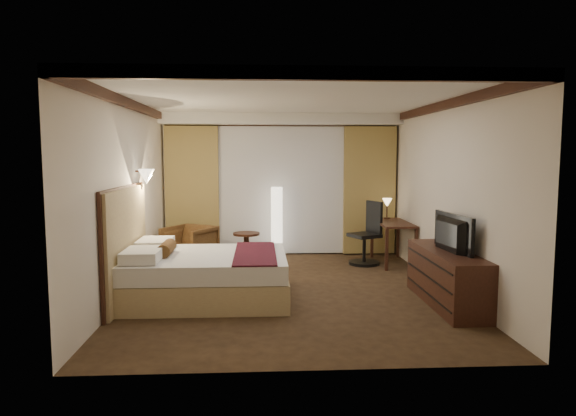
{
  "coord_description": "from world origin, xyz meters",
  "views": [
    {
      "loc": [
        -0.42,
        -7.19,
        1.95
      ],
      "look_at": [
        0.0,
        0.4,
        1.15
      ],
      "focal_mm": 32.0,
      "sensor_mm": 36.0,
      "label": 1
    }
  ],
  "objects": [
    {
      "name": "curtain_sheer",
      "position": [
        0.0,
        2.67,
        1.25
      ],
      "size": [
        2.48,
        0.04,
        2.45
      ],
      "primitive_type": "cube",
      "color": "silver",
      "rests_on": "back_wall"
    },
    {
      "name": "right_wall",
      "position": [
        2.25,
        0.0,
        1.35
      ],
      "size": [
        0.02,
        5.5,
        2.7
      ],
      "primitive_type": "cube",
      "color": "silver",
      "rests_on": "floor"
    },
    {
      "name": "dresser",
      "position": [
        2.0,
        -0.79,
        0.35
      ],
      "size": [
        0.5,
        1.82,
        0.71
      ],
      "primitive_type": null,
      "color": "black",
      "rests_on": "floor"
    },
    {
      "name": "curtain_right_drape",
      "position": [
        1.7,
        2.61,
        1.25
      ],
      "size": [
        1.0,
        0.14,
        2.45
      ],
      "primitive_type": "cube",
      "color": "#A08B49",
      "rests_on": "back_wall"
    },
    {
      "name": "wall_sconce",
      "position": [
        -2.09,
        0.48,
        1.62
      ],
      "size": [
        0.24,
        0.24,
        0.24
      ],
      "primitive_type": null,
      "color": "white",
      "rests_on": "left_wall"
    },
    {
      "name": "headboard",
      "position": [
        -2.2,
        -0.35,
        0.75
      ],
      "size": [
        0.12,
        1.96,
        1.5
      ],
      "primitive_type": null,
      "color": "tan",
      "rests_on": "floor"
    },
    {
      "name": "crown_molding",
      "position": [
        0.0,
        0.0,
        2.64
      ],
      "size": [
        4.5,
        5.5,
        0.12
      ],
      "primitive_type": null,
      "color": "black",
      "rests_on": "ceiling"
    },
    {
      "name": "side_table",
      "position": [
        -0.66,
        2.03,
        0.27
      ],
      "size": [
        0.48,
        0.48,
        0.53
      ],
      "primitive_type": null,
      "color": "black",
      "rests_on": "floor"
    },
    {
      "name": "floor_lamp",
      "position": [
        -0.1,
        2.34,
        0.68
      ],
      "size": [
        0.28,
        0.28,
        1.35
      ],
      "primitive_type": null,
      "color": "white",
      "rests_on": "floor"
    },
    {
      "name": "desk_lamp",
      "position": [
        1.95,
        2.2,
        0.92
      ],
      "size": [
        0.18,
        0.18,
        0.34
      ],
      "primitive_type": null,
      "color": "#FFD899",
      "rests_on": "desk"
    },
    {
      "name": "floor",
      "position": [
        0.0,
        0.0,
        0.0
      ],
      "size": [
        4.5,
        5.5,
        0.01
      ],
      "primitive_type": "cube",
      "color": "#301F12",
      "rests_on": "ground"
    },
    {
      "name": "desk",
      "position": [
        1.95,
        1.73,
        0.38
      ],
      "size": [
        0.55,
        1.23,
        0.75
      ],
      "primitive_type": null,
      "color": "black",
      "rests_on": "floor"
    },
    {
      "name": "ceiling",
      "position": [
        0.0,
        0.0,
        2.7
      ],
      "size": [
        4.5,
        5.5,
        0.01
      ],
      "primitive_type": "cube",
      "color": "white",
      "rests_on": "back_wall"
    },
    {
      "name": "soffit",
      "position": [
        0.0,
        2.5,
        2.6
      ],
      "size": [
        4.5,
        0.5,
        0.2
      ],
      "primitive_type": "cube",
      "color": "white",
      "rests_on": "ceiling"
    },
    {
      "name": "left_wall",
      "position": [
        -2.25,
        0.0,
        1.35
      ],
      "size": [
        0.02,
        5.5,
        2.7
      ],
      "primitive_type": "cube",
      "color": "silver",
      "rests_on": "floor"
    },
    {
      "name": "television",
      "position": [
        1.97,
        -0.79,
        1.0
      ],
      "size": [
        0.67,
        1.07,
        0.13
      ],
      "primitive_type": "imported",
      "rotation": [
        0.0,
        0.0,
        1.66
      ],
      "color": "black",
      "rests_on": "dresser"
    },
    {
      "name": "curtain_left_drape",
      "position": [
        -1.7,
        2.61,
        1.25
      ],
      "size": [
        1.0,
        0.14,
        2.45
      ],
      "primitive_type": "cube",
      "color": "#A08B49",
      "rests_on": "back_wall"
    },
    {
      "name": "back_wall",
      "position": [
        0.0,
        2.75,
        1.35
      ],
      "size": [
        4.5,
        0.02,
        2.7
      ],
      "primitive_type": "cube",
      "color": "silver",
      "rests_on": "floor"
    },
    {
      "name": "bed",
      "position": [
        -1.13,
        -0.35,
        0.31
      ],
      "size": [
        2.13,
        1.66,
        0.62
      ],
      "primitive_type": null,
      "color": "white",
      "rests_on": "floor"
    },
    {
      "name": "office_chair",
      "position": [
        1.43,
        1.68,
        0.56
      ],
      "size": [
        0.72,
        0.72,
        1.12
      ],
      "primitive_type": null,
      "rotation": [
        0.0,
        0.0,
        0.44
      ],
      "color": "black",
      "rests_on": "floor"
    },
    {
      "name": "armchair",
      "position": [
        -1.66,
        1.76,
        0.39
      ],
      "size": [
        1.01,
        0.99,
        0.77
      ],
      "primitive_type": "imported",
      "rotation": [
        0.0,
        0.0,
        -0.55
      ],
      "color": "#442714",
      "rests_on": "floor"
    }
  ]
}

